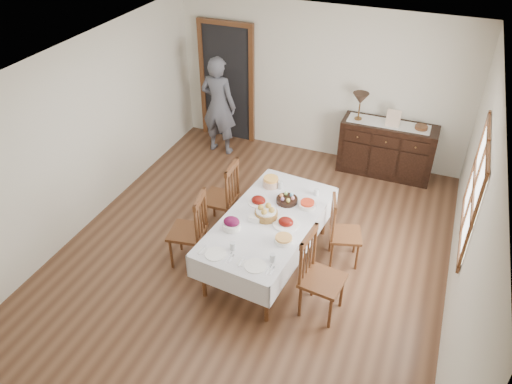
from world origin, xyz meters
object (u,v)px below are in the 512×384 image
at_px(chair_left_far, 223,196).
at_px(table_lamp, 361,99).
at_px(person, 218,103).
at_px(dining_table, 269,224).
at_px(chair_right_near, 318,275).
at_px(sideboard, 386,149).
at_px(chair_left_near, 191,229).
at_px(chair_right_far, 342,231).

xyz_separation_m(chair_left_far, table_lamp, (1.36, 2.31, 0.72)).
bearing_deg(person, table_lamp, -170.47).
xyz_separation_m(dining_table, chair_right_near, (0.81, -0.55, -0.08)).
bearing_deg(chair_left_far, person, -155.03).
bearing_deg(dining_table, sideboard, 75.85).
bearing_deg(chair_left_near, chair_left_far, 165.14).
distance_m(dining_table, chair_right_far, 0.96).
height_order(sideboard, table_lamp, table_lamp).
bearing_deg(chair_right_far, dining_table, 98.23).
bearing_deg(sideboard, dining_table, -110.02).
xyz_separation_m(person, table_lamp, (2.36, 0.30, 0.33)).
distance_m(chair_right_far, person, 3.45).
bearing_deg(chair_right_near, person, 48.27).
height_order(dining_table, person, person).
xyz_separation_m(chair_right_near, person, (-2.67, 3.03, 0.38)).
relative_size(chair_left_far, chair_right_near, 0.98).
bearing_deg(person, chair_left_far, 118.90).
height_order(chair_left_far, sideboard, chair_left_far).
relative_size(dining_table, person, 1.18).
bearing_deg(table_lamp, sideboard, 3.65).
bearing_deg(chair_right_far, person, 35.98).
xyz_separation_m(dining_table, chair_right_far, (0.86, 0.40, -0.15)).
xyz_separation_m(chair_right_near, table_lamp, (-0.31, 3.33, 0.71)).
relative_size(chair_left_far, table_lamp, 2.36).
distance_m(sideboard, person, 2.94).
relative_size(chair_left_near, person, 0.57).
bearing_deg(chair_left_far, chair_right_near, 56.92).
bearing_deg(chair_left_near, table_lamp, 145.65).
xyz_separation_m(chair_right_near, chair_right_far, (0.04, 0.95, -0.07)).
xyz_separation_m(chair_right_far, table_lamp, (-0.36, 2.38, 0.78)).
height_order(dining_table, table_lamp, table_lamp).
distance_m(chair_right_far, table_lamp, 2.53).
bearing_deg(table_lamp, dining_table, -100.24).
distance_m(chair_right_near, person, 4.06).
bearing_deg(person, sideboard, -171.11).
distance_m(chair_left_far, person, 2.28).
relative_size(chair_left_far, sideboard, 0.71).
height_order(chair_right_near, person, person).
xyz_separation_m(chair_right_far, sideboard, (0.17, 2.41, -0.03)).
bearing_deg(dining_table, person, 132.79).
distance_m(dining_table, chair_left_near, 1.00).
distance_m(chair_right_near, chair_right_far, 0.95).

